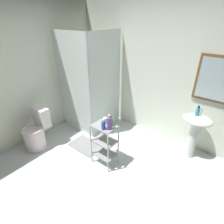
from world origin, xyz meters
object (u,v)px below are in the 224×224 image
storage_cart (104,142)px  conditioner_bottle_purple (109,123)px  shower_stall (91,106)px  body_wash_bottle_green (111,122)px  bath_mat (86,145)px  shampoo_bottle_blue (103,125)px  pedestal_sink (195,128)px  rinse_cup (105,120)px  toilet (36,132)px  hand_soap_bottle (198,111)px

storage_cart → conditioner_bottle_purple: size_ratio=3.08×
shower_stall → conditioner_bottle_purple: size_ratio=8.32×
body_wash_bottle_green → bath_mat: body_wash_bottle_green is taller
conditioner_bottle_purple → bath_mat: bearing=170.1°
body_wash_bottle_green → shampoo_bottle_blue: shampoo_bottle_blue is taller
pedestal_sink → storage_cart: size_ratio=1.09×
pedestal_sink → rinse_cup: 1.50m
storage_cart → bath_mat: 0.72m
toilet → body_wash_bottle_green: bearing=21.1°
shampoo_bottle_blue → rinse_cup: bearing=121.6°
shower_stall → shampoo_bottle_blue: size_ratio=12.19×
shower_stall → bath_mat: 0.90m
pedestal_sink → storage_cart: 1.51m
shampoo_bottle_blue → rinse_cup: size_ratio=1.67×
conditioner_bottle_purple → rinse_cup: bearing=149.7°
conditioner_bottle_purple → rinse_cup: (-0.15, 0.09, -0.06)m
shower_stall → rinse_cup: (0.98, -0.67, 0.33)m
pedestal_sink → shampoo_bottle_blue: size_ratio=4.94×
hand_soap_bottle → bath_mat: hand_soap_bottle is taller
body_wash_bottle_green → conditioner_bottle_purple: bearing=-64.1°
hand_soap_bottle → body_wash_bottle_green: size_ratio=1.02×
storage_cart → shampoo_bottle_blue: 0.38m
bath_mat → shower_stall: bearing=124.8°
body_wash_bottle_green → shampoo_bottle_blue: size_ratio=0.99×
pedestal_sink → hand_soap_bottle: 0.30m
shower_stall → rinse_cup: shower_stall is taller
toilet → conditioner_bottle_purple: (1.39, 0.44, 0.53)m
body_wash_bottle_green → conditioner_bottle_purple: (0.04, -0.08, 0.03)m
shampoo_bottle_blue → bath_mat: bearing=164.6°
storage_cart → body_wash_bottle_green: body_wash_bottle_green is taller
bath_mat → hand_soap_bottle: bearing=31.3°
rinse_cup → bath_mat: (-0.54, 0.03, -0.78)m
toilet → rinse_cup: 1.42m
toilet → bath_mat: (0.70, 0.56, -0.31)m
shower_stall → body_wash_bottle_green: size_ratio=12.37×
pedestal_sink → rinse_cup: (-1.10, -0.99, 0.21)m
shower_stall → bath_mat: bearing=-55.2°
storage_cart → bath_mat: bearing=170.1°
toilet → hand_soap_bottle: bearing=33.6°
conditioner_bottle_purple → bath_mat: 1.09m
shower_stall → rinse_cup: 1.23m
bath_mat → pedestal_sink: bearing=30.3°
shampoo_bottle_blue → shower_stall: bearing=142.7°
storage_cart → conditioner_bottle_purple: 0.42m
hand_soap_bottle → shower_stall: bearing=-170.7°
storage_cart → bath_mat: size_ratio=1.23×
conditioner_bottle_purple → pedestal_sink: bearing=48.6°
shower_stall → pedestal_sink: shower_stall is taller
toilet → rinse_cup: rinse_cup is taller
pedestal_sink → bath_mat: bearing=-149.7°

